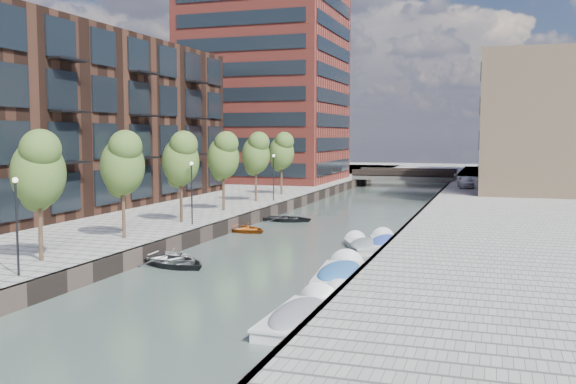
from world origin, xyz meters
The scene contains 30 objects.
water centered at (0.00, 40.00, 0.00)m, with size 300.00×300.00×0.00m, color #38473F.
quay_left centered at (-36.00, 40.00, 0.50)m, with size 60.00×140.00×1.00m, color gray.
quay_right centered at (16.00, 40.00, 0.50)m, with size 20.00×140.00×1.00m, color gray.
quay_wall_left centered at (-6.10, 40.00, 0.50)m, with size 0.25×140.00×1.00m, color #332823.
quay_wall_right centered at (6.10, 40.00, 0.50)m, with size 0.25×140.00×1.00m, color #332823.
far_closure centered at (0.00, 100.00, 0.50)m, with size 80.00×40.00×1.00m, color gray.
apartment_block centered at (-20.00, 30.00, 8.00)m, with size 8.00×38.00×14.00m, color black.
tower centered at (-17.00, 65.00, 16.00)m, with size 18.00×18.00×30.00m, color maroon.
tan_block_near centered at (16.00, 62.00, 8.00)m, with size 12.00×25.00×14.00m, color tan.
tan_block_far centered at (16.00, 88.00, 9.00)m, with size 12.00×20.00×16.00m, color tan.
bridge centered at (0.00, 72.00, 1.39)m, with size 13.00×6.00×1.30m.
tree_1 centered at (-8.50, 11.00, 5.31)m, with size 2.50×2.50×5.95m.
tree_2 centered at (-8.50, 18.00, 5.31)m, with size 2.50×2.50×5.95m.
tree_3 centered at (-8.50, 25.00, 5.31)m, with size 2.50×2.50×5.95m.
tree_4 centered at (-8.50, 32.00, 5.31)m, with size 2.50×2.50×5.95m.
tree_5 centered at (-8.50, 39.00, 5.31)m, with size 2.50×2.50×5.95m.
tree_6 centered at (-8.50, 46.00, 5.31)m, with size 2.50×2.50×5.95m.
lamp_0 centered at (-7.20, 8.00, 3.51)m, with size 0.24×0.24×4.12m.
lamp_1 centered at (-7.20, 24.00, 3.51)m, with size 0.24×0.24×4.12m.
lamp_2 centered at (-7.20, 40.00, 3.51)m, with size 0.24×0.24×4.12m.
sloop_1 centered at (-4.30, 16.04, 0.00)m, with size 3.13×4.38×0.91m, color #242427.
sloop_2 centered at (-5.40, 28.35, 0.00)m, with size 2.91×4.07×0.84m, color #A04811.
sloop_3 centered at (-5.27, 16.95, 0.00)m, with size 3.27×4.58×0.95m, color beige.
sloop_4 centered at (-4.17, 34.49, 0.00)m, with size 2.98×4.18×0.87m, color #242326.
motorboat_0 centered at (4.70, 15.88, 0.22)m, with size 2.45×5.69×1.84m.
motorboat_1 centered at (5.01, 8.52, 0.21)m, with size 1.92×5.29×1.75m.
motorboat_2 centered at (5.43, 9.95, 0.10)m, with size 2.34×5.18×1.67m.
motorboat_3 centered at (5.15, 25.64, 0.19)m, with size 2.57×4.92×1.56m.
motorboat_4 centered at (4.02, 24.21, 0.18)m, with size 3.16×4.69×1.48m.
car centered at (8.36, 59.78, 1.67)m, with size 1.58×3.92×1.34m, color silver.
Camera 1 is at (11.73, -13.53, 6.88)m, focal length 40.00 mm.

